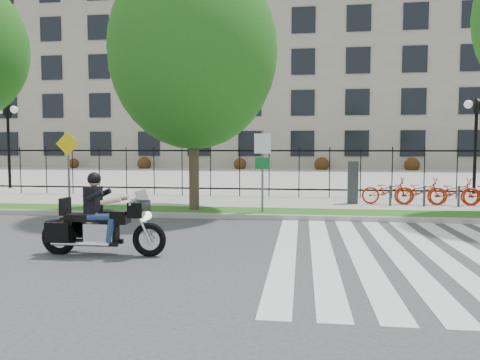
# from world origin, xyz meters

# --- Properties ---
(ground) EXTENTS (120.00, 120.00, 0.00)m
(ground) POSITION_xyz_m (0.00, 0.00, 0.00)
(ground) COLOR #39393C
(ground) RESTS_ON ground
(curb) EXTENTS (60.00, 0.20, 0.15)m
(curb) POSITION_xyz_m (0.00, 4.10, 0.07)
(curb) COLOR #999790
(curb) RESTS_ON ground
(grass_verge) EXTENTS (60.00, 1.50, 0.15)m
(grass_verge) POSITION_xyz_m (0.00, 4.95, 0.07)
(grass_verge) COLOR #195816
(grass_verge) RESTS_ON ground
(sidewalk) EXTENTS (60.00, 3.50, 0.15)m
(sidewalk) POSITION_xyz_m (0.00, 7.45, 0.07)
(sidewalk) COLOR #9A9890
(sidewalk) RESTS_ON ground
(plaza) EXTENTS (80.00, 34.00, 0.10)m
(plaza) POSITION_xyz_m (0.00, 25.00, 0.05)
(plaza) COLOR #9A9890
(plaza) RESTS_ON ground
(crosswalk_stripes) EXTENTS (5.70, 8.00, 0.01)m
(crosswalk_stripes) POSITION_xyz_m (4.83, 0.00, 0.01)
(crosswalk_stripes) COLOR silver
(crosswalk_stripes) RESTS_ON ground
(iron_fence) EXTENTS (30.00, 0.06, 2.00)m
(iron_fence) POSITION_xyz_m (0.00, 9.20, 1.15)
(iron_fence) COLOR black
(iron_fence) RESTS_ON sidewalk
(office_building) EXTENTS (60.00, 21.90, 20.15)m
(office_building) POSITION_xyz_m (0.00, 44.92, 9.97)
(office_building) COLOR gray
(office_building) RESTS_ON ground
(lamp_post_left) EXTENTS (1.06, 0.70, 4.25)m
(lamp_post_left) POSITION_xyz_m (-12.00, 12.00, 3.21)
(lamp_post_left) COLOR black
(lamp_post_left) RESTS_ON ground
(lamp_post_right) EXTENTS (1.06, 0.70, 4.25)m
(lamp_post_right) POSITION_xyz_m (10.00, 12.00, 3.21)
(lamp_post_right) COLOR black
(lamp_post_right) RESTS_ON ground
(street_tree_1) EXTENTS (5.28, 5.28, 8.00)m
(street_tree_1) POSITION_xyz_m (-0.89, 4.95, 5.10)
(street_tree_1) COLOR #34261C
(street_tree_1) RESTS_ON grass_verge
(sign_pole_regulatory) EXTENTS (0.50, 0.09, 2.50)m
(sign_pole_regulatory) POSITION_xyz_m (1.33, 4.58, 1.74)
(sign_pole_regulatory) COLOR #59595B
(sign_pole_regulatory) RESTS_ON grass_verge
(sign_pole_warning) EXTENTS (0.78, 0.09, 2.49)m
(sign_pole_warning) POSITION_xyz_m (-4.95, 4.58, 1.74)
(sign_pole_warning) COLOR #59595B
(sign_pole_warning) RESTS_ON grass_verge
(motorcycle_rider) EXTENTS (2.57, 0.75, 1.98)m
(motorcycle_rider) POSITION_xyz_m (-1.38, -0.90, 0.66)
(motorcycle_rider) COLOR black
(motorcycle_rider) RESTS_ON ground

